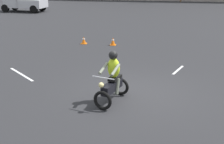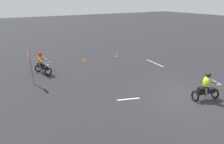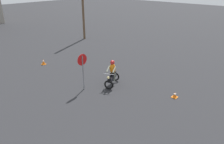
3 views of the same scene
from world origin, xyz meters
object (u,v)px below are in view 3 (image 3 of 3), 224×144
at_px(motorcycle_rider_background, 112,74).
at_px(traffic_cone_near_right, 43,62).
at_px(stop_sign, 83,65).
at_px(traffic_cone_mid_left, 175,95).
at_px(utility_pole_near, 83,4).

distance_m(motorcycle_rider_background, traffic_cone_near_right, 6.63).
bearing_deg(traffic_cone_near_right, stop_sign, -97.46).
relative_size(stop_sign, traffic_cone_mid_left, 6.80).
xyz_separation_m(motorcycle_rider_background, traffic_cone_near_right, (-0.92, 6.54, -0.51)).
bearing_deg(utility_pole_near, motorcycle_rider_background, -123.63).
xyz_separation_m(stop_sign, traffic_cone_near_right, (0.74, 5.64, -1.42)).
relative_size(stop_sign, utility_pole_near, 0.30).
relative_size(motorcycle_rider_background, stop_sign, 0.72).
xyz_separation_m(traffic_cone_mid_left, utility_pole_near, (5.65, 14.03, 3.70)).
xyz_separation_m(stop_sign, traffic_cone_mid_left, (2.79, -4.74, -1.47)).
relative_size(traffic_cone_near_right, utility_pole_near, 0.06).
distance_m(stop_sign, traffic_cone_near_right, 5.86).
bearing_deg(stop_sign, motorcycle_rider_background, -28.60).
height_order(motorcycle_rider_background, stop_sign, stop_sign).
bearing_deg(motorcycle_rider_background, utility_pole_near, -56.69).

